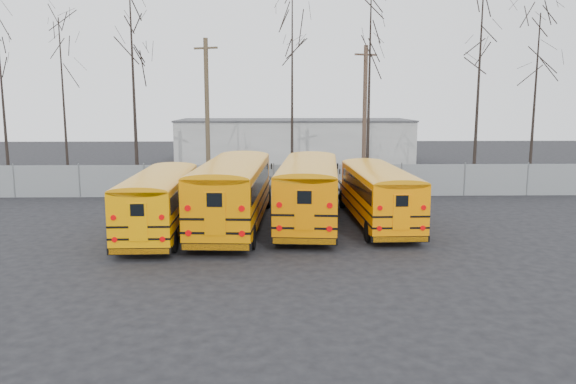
{
  "coord_description": "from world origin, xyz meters",
  "views": [
    {
      "loc": [
        0.05,
        -22.58,
        5.94
      ],
      "look_at": [
        0.7,
        3.92,
        1.6
      ],
      "focal_mm": 35.0,
      "sensor_mm": 36.0,
      "label": 1
    }
  ],
  "objects_px": {
    "bus_d": "(378,190)",
    "bus_a": "(160,197)",
    "bus_c": "(309,186)",
    "utility_pole_left": "(207,111)",
    "bus_b": "(233,188)",
    "utility_pole_right": "(365,113)"
  },
  "relations": [
    {
      "from": "bus_d",
      "to": "utility_pole_left",
      "type": "distance_m",
      "value": 16.72
    },
    {
      "from": "bus_a",
      "to": "bus_b",
      "type": "bearing_deg",
      "value": 16.69
    },
    {
      "from": "utility_pole_left",
      "to": "bus_b",
      "type": "bearing_deg",
      "value": -55.98
    },
    {
      "from": "utility_pole_left",
      "to": "utility_pole_right",
      "type": "height_order",
      "value": "utility_pole_left"
    },
    {
      "from": "bus_b",
      "to": "utility_pole_right",
      "type": "bearing_deg",
      "value": 63.63
    },
    {
      "from": "bus_d",
      "to": "utility_pole_left",
      "type": "xyz_separation_m",
      "value": [
        -9.63,
        13.2,
        3.53
      ]
    },
    {
      "from": "bus_d",
      "to": "utility_pole_left",
      "type": "height_order",
      "value": "utility_pole_left"
    },
    {
      "from": "utility_pole_right",
      "to": "bus_a",
      "type": "bearing_deg",
      "value": -146.77
    },
    {
      "from": "bus_c",
      "to": "utility_pole_left",
      "type": "height_order",
      "value": "utility_pole_left"
    },
    {
      "from": "bus_a",
      "to": "bus_b",
      "type": "xyz_separation_m",
      "value": [
        3.18,
        1.01,
        0.26
      ]
    },
    {
      "from": "bus_b",
      "to": "utility_pole_left",
      "type": "relative_size",
      "value": 1.17
    },
    {
      "from": "bus_a",
      "to": "bus_c",
      "type": "height_order",
      "value": "bus_c"
    },
    {
      "from": "bus_d",
      "to": "bus_a",
      "type": "bearing_deg",
      "value": -172.41
    },
    {
      "from": "bus_c",
      "to": "utility_pole_left",
      "type": "distance_m",
      "value": 14.92
    },
    {
      "from": "bus_c",
      "to": "bus_d",
      "type": "xyz_separation_m",
      "value": [
        3.3,
        -0.11,
        -0.2
      ]
    },
    {
      "from": "bus_a",
      "to": "utility_pole_left",
      "type": "relative_size",
      "value": 1.01
    },
    {
      "from": "bus_b",
      "to": "bus_d",
      "type": "distance_m",
      "value": 6.9
    },
    {
      "from": "bus_d",
      "to": "utility_pole_right",
      "type": "xyz_separation_m",
      "value": [
        1.52,
        14.02,
        3.34
      ]
    },
    {
      "from": "bus_c",
      "to": "bus_d",
      "type": "distance_m",
      "value": 3.31
    },
    {
      "from": "bus_a",
      "to": "utility_pole_right",
      "type": "distance_m",
      "value": 19.72
    },
    {
      "from": "bus_a",
      "to": "bus_b",
      "type": "distance_m",
      "value": 3.35
    },
    {
      "from": "bus_b",
      "to": "utility_pole_left",
      "type": "height_order",
      "value": "utility_pole_left"
    }
  ]
}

